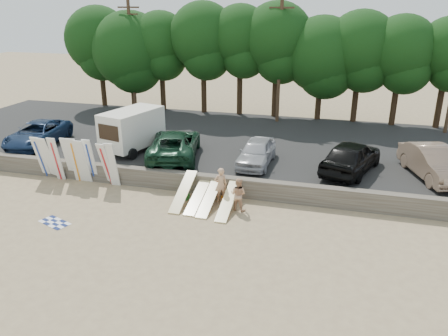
{
  "coord_description": "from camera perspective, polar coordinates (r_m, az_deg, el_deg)",
  "views": [
    {
      "loc": [
        6.73,
        -16.94,
        9.28
      ],
      "look_at": [
        1.28,
        3.0,
        1.47
      ],
      "focal_mm": 35.0,
      "sensor_mm": 36.0,
      "label": 1
    }
  ],
  "objects": [
    {
      "name": "surfboard_upright_6",
      "position": [
        24.74,
        -17.04,
        0.89
      ],
      "size": [
        0.51,
        0.58,
        2.56
      ],
      "primitive_type": "cube",
      "rotation": [
        0.2,
        0.0,
        -0.02
      ],
      "color": "white",
      "rests_on": "ground"
    },
    {
      "name": "surfboard_upright_3",
      "position": [
        25.43,
        -19.55,
        1.12
      ],
      "size": [
        0.5,
        0.63,
        2.55
      ],
      "primitive_type": "cube",
      "rotation": [
        0.22,
        0.0,
        -0.0
      ],
      "color": "white",
      "rests_on": "ground"
    },
    {
      "name": "gear_bag",
      "position": [
        22.04,
        0.07,
        -3.89
      ],
      "size": [
        0.37,
        0.34,
        0.22
      ],
      "primitive_type": "cube",
      "rotation": [
        0.0,
        0.0,
        -0.34
      ],
      "color": "orange",
      "rests_on": "ground"
    },
    {
      "name": "surfboard_upright_1",
      "position": [
        26.01,
        -21.96,
        1.18
      ],
      "size": [
        0.56,
        0.84,
        2.51
      ],
      "primitive_type": "cube",
      "rotation": [
        0.29,
        0.0,
        -0.08
      ],
      "color": "white",
      "rests_on": "ground"
    },
    {
      "name": "surfboard_low_3",
      "position": [
        20.84,
        0.53,
        -4.31
      ],
      "size": [
        0.56,
        2.89,
        0.94
      ],
      "primitive_type": "cube",
      "rotation": [
        0.3,
        0.0,
        0.0
      ],
      "color": "#F9E29D",
      "rests_on": "ground"
    },
    {
      "name": "parking_lot",
      "position": [
        29.63,
        1.43,
        3.15
      ],
      "size": [
        44.0,
        14.5,
        0.7
      ],
      "primitive_type": "cube",
      "color": "#282828",
      "rests_on": "ground"
    },
    {
      "name": "box_trailer",
      "position": [
        27.37,
        -11.9,
        5.1
      ],
      "size": [
        3.05,
        4.37,
        2.55
      ],
      "rotation": [
        0.0,
        0.0,
        -0.26
      ],
      "color": "silver",
      "rests_on": "parking_lot"
    },
    {
      "name": "cooler",
      "position": [
        22.19,
        -5.13,
        -3.66
      ],
      "size": [
        0.46,
        0.42,
        0.32
      ],
      "primitive_type": "cube",
      "rotation": [
        0.0,
        0.0,
        -0.38
      ],
      "color": "#227E2E",
      "rests_on": "ground"
    },
    {
      "name": "surfboard_upright_7",
      "position": [
        24.05,
        -15.15,
        0.45
      ],
      "size": [
        0.6,
        0.88,
        2.5
      ],
      "primitive_type": "cube",
      "rotation": [
        0.3,
        0.0,
        -0.13
      ],
      "color": "white",
      "rests_on": "ground"
    },
    {
      "name": "surfboard_upright_8",
      "position": [
        23.85,
        -14.43,
        0.41
      ],
      "size": [
        0.54,
        0.65,
        2.55
      ],
      "primitive_type": "cube",
      "rotation": [
        0.22,
        0.0,
        0.06
      ],
      "color": "white",
      "rests_on": "ground"
    },
    {
      "name": "car_0",
      "position": [
        30.52,
        -23.13,
        4.15
      ],
      "size": [
        3.13,
        5.64,
        1.49
      ],
      "primitive_type": "imported",
      "rotation": [
        0.0,
        0.0,
        0.12
      ],
      "color": "#132545",
      "rests_on": "parking_lot"
    },
    {
      "name": "ground",
      "position": [
        20.45,
        -5.72,
        -6.4
      ],
      "size": [
        120.0,
        120.0,
        0.0
      ],
      "primitive_type": "plane",
      "color": "tan",
      "rests_on": "ground"
    },
    {
      "name": "surfboard_low_2",
      "position": [
        21.23,
        -1.9,
        -3.87
      ],
      "size": [
        0.56,
        2.9,
        0.91
      ],
      "primitive_type": "cube",
      "rotation": [
        0.28,
        0.0,
        0.0
      ],
      "color": "#F9E29D",
      "rests_on": "ground"
    },
    {
      "name": "utility_poles",
      "position": [
        33.5,
        7.28,
        13.94
      ],
      "size": [
        25.8,
        0.26,
        9.0
      ],
      "color": "#473321",
      "rests_on": "parking_lot"
    },
    {
      "name": "treeline",
      "position": [
        35.49,
        2.0,
        15.82
      ],
      "size": [
        32.44,
        6.49,
        8.85
      ],
      "color": "#382616",
      "rests_on": "parking_lot"
    },
    {
      "name": "car_2",
      "position": [
        24.67,
        4.27,
        2.09
      ],
      "size": [
        1.8,
        4.31,
        1.46
      ],
      "primitive_type": "imported",
      "rotation": [
        0.0,
        0.0,
        -0.02
      ],
      "color": "#AAAAAF",
      "rests_on": "parking_lot"
    },
    {
      "name": "surfboard_upright_0",
      "position": [
        26.35,
        -22.81,
        1.31
      ],
      "size": [
        0.51,
        0.75,
        2.52
      ],
      "primitive_type": "cube",
      "rotation": [
        0.27,
        0.0,
        -0.02
      ],
      "color": "white",
      "rests_on": "ground"
    },
    {
      "name": "car_1",
      "position": [
        25.92,
        -6.47,
        3.13
      ],
      "size": [
        4.05,
        6.34,
        1.63
      ],
      "primitive_type": "imported",
      "rotation": [
        0.0,
        0.0,
        3.39
      ],
      "color": "#12321F",
      "rests_on": "parking_lot"
    },
    {
      "name": "surfboard_low_1",
      "position": [
        21.51,
        -3.41,
        -3.63
      ],
      "size": [
        0.56,
        2.91,
        0.86
      ],
      "primitive_type": "cube",
      "rotation": [
        0.27,
        0.0,
        0.0
      ],
      "color": "#F9E29D",
      "rests_on": "ground"
    },
    {
      "name": "car_4",
      "position": [
        25.16,
        25.66,
        0.64
      ],
      "size": [
        3.19,
        5.31,
        1.65
      ],
      "primitive_type": "imported",
      "rotation": [
        0.0,
        0.0,
        0.31
      ],
      "color": "#8C6F59",
      "rests_on": "parking_lot"
    },
    {
      "name": "surfboard_upright_2",
      "position": [
        25.67,
        -21.08,
        1.1
      ],
      "size": [
        0.51,
        0.6,
        2.56
      ],
      "primitive_type": "cube",
      "rotation": [
        0.2,
        0.0,
        0.02
      ],
      "color": "white",
      "rests_on": "ground"
    },
    {
      "name": "seawall",
      "position": [
        22.8,
        -3.11,
        -1.98
      ],
      "size": [
        44.0,
        0.5,
        1.0
      ],
      "primitive_type": "cube",
      "color": "#6B6356",
      "rests_on": "ground"
    },
    {
      "name": "surfboard_low_0",
      "position": [
        21.65,
        -5.34,
        -3.05
      ],
      "size": [
        0.56,
        2.81,
        1.18
      ],
      "primitive_type": "cube",
      "rotation": [
        0.38,
        0.0,
        0.0
      ],
      "color": "#F9E29D",
      "rests_on": "ground"
    },
    {
      "name": "beach_towel",
      "position": [
        21.29,
        -21.24,
        -6.65
      ],
      "size": [
        1.93,
        1.93,
        0.0
      ],
      "primitive_type": "plane",
      "rotation": [
        0.0,
        0.0,
        -0.36
      ],
      "color": "white",
      "rests_on": "ground"
    },
    {
      "name": "beachgoer_a",
      "position": [
        21.52,
        -0.45,
        -2.23
      ],
      "size": [
        0.78,
        0.7,
        1.79
      ],
      "primitive_type": "imported",
      "rotation": [
        0.0,
        0.0,
        3.66
      ],
      "color": "tan",
      "rests_on": "ground"
    },
    {
      "name": "surfboard_upright_4",
      "position": [
        25.12,
        -18.84,
        0.99
      ],
      "size": [
        0.51,
        0.54,
        2.57
      ],
      "primitive_type": "cube",
      "rotation": [
        0.18,
        0.0,
        0.03
      ],
      "color": "white",
      "rests_on": "ground"
    },
    {
      "name": "car_3",
      "position": [
        24.4,
        16.29,
        1.45
      ],
      "size": [
        3.64,
        5.57,
        1.76
      ],
      "primitive_type": "imported",
      "rotation": [
        0.0,
        0.0,
        2.81
      ],
      "color": "black",
      "rests_on": "parking_lot"
    },
    {
      "name": "beachgoer_b",
      "position": [
        20.71,
        1.85,
        -3.46
      ],
      "size": [
        0.89,
        0.76,
        1.62
      ],
      "primitive_type": "imported",
      "rotation": [
        0.0,
        0.0,
        2.94
      ],
      "color": "tan",
      "rests_on": "ground"
    },
    {
      "name": "surfboard_upright_5",
      "position": [
        24.78,
        -17.93,
        0.8
      ],
      "size": [
        0.51,
        0.68,
        2.54
      ],
      "primitive_type": "cube",
      "rotation": [
        0.24,
        0.0,
        0.02
      ],
      "color": "white",
      "rests_on": "ground"
    }
  ]
}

